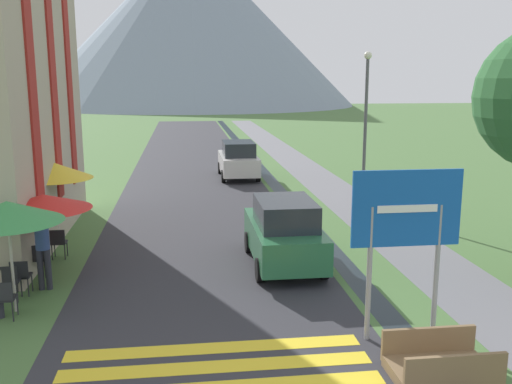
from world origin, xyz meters
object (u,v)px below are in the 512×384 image
Objects in this scene: parked_car_far at (238,160)px; cafe_umbrella_middle_red at (43,202)px; cafe_chair_far_left at (58,241)px; person_standing_terrace at (43,246)px; road_sign at (406,225)px; cafe_umbrella_front_green at (7,212)px; person_seated_near at (43,241)px; cafe_chair_near_right at (21,274)px; cafe_umbrella_rear_yellow at (54,171)px; footbridge at (441,364)px; parked_car_near at (284,232)px; cafe_chair_nearest at (4,297)px; streetlamp at (366,119)px; cafe_chair_middle at (38,257)px; cafe_chair_near_left at (9,280)px.

parked_car_far is 15.02m from cafe_umbrella_middle_red.
person_standing_terrace reaches higher than cafe_chair_far_left.
road_sign reaches higher than cafe_umbrella_middle_red.
cafe_umbrella_front_green reaches higher than person_seated_near.
cafe_chair_far_left is 1.00× the size of cafe_chair_near_right.
cafe_chair_near_right is 0.79m from person_standing_terrace.
cafe_umbrella_rear_yellow reaches higher than cafe_umbrella_middle_red.
cafe_chair_near_right is 0.47× the size of person_standing_terrace.
cafe_umbrella_front_green is (-7.85, 3.75, 1.97)m from footbridge.
cafe_umbrella_middle_red is (0.18, 2.29, -0.29)m from cafe_umbrella_front_green.
cafe_umbrella_rear_yellow reaches higher than parked_car_near.
road_sign is 8.19m from cafe_chair_nearest.
footbridge is at bearing 4.14° from cafe_chair_nearest.
cafe_chair_nearest reaches higher than footbridge.
person_seated_near is at bearing -153.27° from streetlamp.
cafe_chair_far_left is 0.35× the size of cafe_umbrella_front_green.
cafe_chair_middle is 0.69× the size of person_seated_near.
cafe_umbrella_middle_red is at bearing 149.03° from road_sign.
parked_car_near is 1.58× the size of cafe_umbrella_rear_yellow.
cafe_umbrella_middle_red is at bearing 103.84° from cafe_chair_near_left.
parked_car_near is at bearing 42.94° from cafe_chair_near_left.
cafe_chair_near_left is (-8.11, 4.33, 0.29)m from footbridge.
cafe_chair_far_left is at bearing 109.91° from cafe_chair_near_left.
footbridge is 0.29× the size of streetlamp.
cafe_umbrella_front_green is (-6.25, -2.29, 1.29)m from parked_car_near.
cafe_chair_far_left is at bearing 113.21° from cafe_chair_nearest.
cafe_chair_near_right and cafe_chair_middle have the same top height.
cafe_chair_far_left is 0.69× the size of person_seated_near.
parked_car_near is at bearing -23.93° from cafe_umbrella_rear_yellow.
cafe_chair_middle is at bearing 109.34° from cafe_chair_near_left.
person_standing_terrace is (0.16, -2.35, 0.55)m from cafe_chair_far_left.
cafe_umbrella_front_green is at bearing -94.41° from cafe_umbrella_middle_red.
person_seated_near is (-6.35, 0.80, -0.23)m from parked_car_near.
cafe_chair_near_right is 1.98m from cafe_umbrella_middle_red.
cafe_chair_nearest is (0.04, -1.37, 0.00)m from cafe_chair_near_right.
cafe_chair_near_left is at bearing 160.52° from road_sign.
person_seated_near is (-0.03, 3.55, 0.16)m from cafe_chair_nearest.
cafe_chair_middle is (0.09, 1.25, 0.00)m from cafe_chair_near_right.
road_sign is at bearing -71.90° from parked_car_near.
cafe_chair_near_left is at bearing -165.29° from parked_car_near.
cafe_umbrella_rear_yellow is (-6.39, 2.84, 1.33)m from parked_car_near.
streetlamp is (4.00, -7.59, 2.51)m from parked_car_far.
cafe_chair_near_right is 4.55m from cafe_umbrella_rear_yellow.
cafe_umbrella_rear_yellow is at bearing 74.09° from cafe_chair_middle.
cafe_chair_middle is at bearing 115.52° from cafe_chair_nearest.
person_seated_near is at bearing 76.88° from cafe_chair_middle.
cafe_umbrella_middle_red reaches higher than cafe_chair_far_left.
streetlamp is (10.01, 7.10, 2.36)m from person_standing_terrace.
cafe_umbrella_front_green is at bearing -141.09° from streetlamp.
cafe_chair_middle is 2.74m from cafe_umbrella_front_green.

